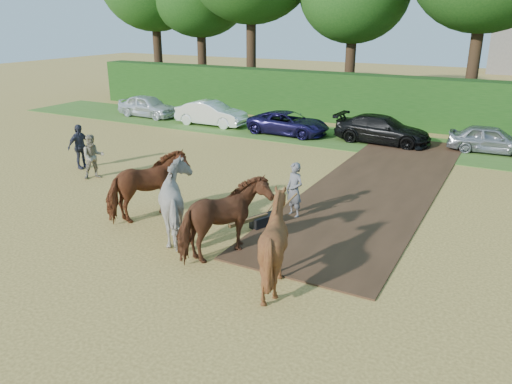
% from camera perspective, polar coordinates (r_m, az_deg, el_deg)
% --- Properties ---
extents(ground, '(120.00, 120.00, 0.00)m').
position_cam_1_polar(ground, '(14.77, 0.86, -6.04)').
color(ground, gold).
rests_on(ground, ground).
extents(earth_strip, '(4.50, 17.00, 0.05)m').
position_cam_1_polar(earth_strip, '(20.41, 13.81, 0.81)').
color(earth_strip, '#472D1C').
rests_on(earth_strip, ground).
extents(grass_verge, '(50.00, 5.00, 0.03)m').
position_cam_1_polar(grass_verge, '(27.30, 14.66, 5.40)').
color(grass_verge, '#38601E').
rests_on(grass_verge, ground).
extents(hedgerow, '(46.00, 1.60, 3.00)m').
position_cam_1_polar(hedgerow, '(31.33, 16.98, 9.73)').
color(hedgerow, '#14380F').
rests_on(hedgerow, ground).
extents(spectator_near, '(1.09, 1.13, 1.84)m').
position_cam_1_polar(spectator_near, '(21.52, -18.13, 3.85)').
color(spectator_near, tan).
rests_on(spectator_near, ground).
extents(spectator_far, '(0.62, 1.20, 1.96)m').
position_cam_1_polar(spectator_far, '(23.16, -19.50, 4.91)').
color(spectator_far, '#292A37').
rests_on(spectator_far, ground).
extents(plough_team, '(7.80, 5.84, 2.25)m').
position_cam_1_polar(plough_team, '(14.35, -5.84, -2.09)').
color(plough_team, brown).
rests_on(plough_team, ground).
extents(parked_cars, '(30.21, 3.09, 1.48)m').
position_cam_1_polar(parked_cars, '(28.06, 7.50, 7.67)').
color(parked_cars, silver).
rests_on(parked_cars, ground).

